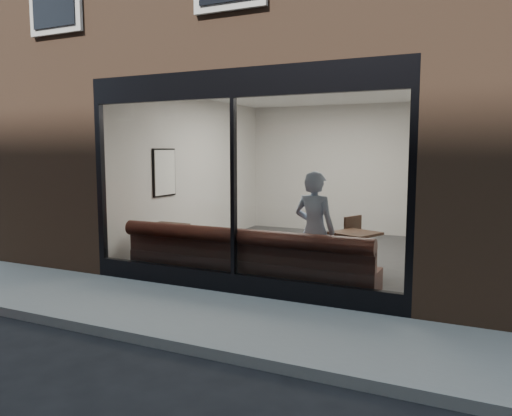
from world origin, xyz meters
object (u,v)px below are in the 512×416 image
at_px(banquette, 246,272).
at_px(cafe_chair_right, 343,255).
at_px(cafe_table_right, 355,233).
at_px(cafe_table_left, 165,226).
at_px(person, 314,231).

height_order(banquette, cafe_chair_right, banquette).
height_order(banquette, cafe_table_right, cafe_table_right).
relative_size(cafe_table_left, cafe_chair_right, 1.45).
height_order(cafe_table_left, cafe_table_right, same).
bearing_deg(cafe_table_right, cafe_table_left, -168.50).
relative_size(person, cafe_chair_right, 3.95).
xyz_separation_m(banquette, person, (0.98, 0.30, 0.66)).
height_order(cafe_table_left, cafe_chair_right, cafe_table_left).
bearing_deg(banquette, person, 16.96).
relative_size(banquette, cafe_chair_right, 8.90).
distance_m(person, cafe_table_right, 1.00).
height_order(banquette, person, person).
height_order(person, cafe_chair_right, person).
bearing_deg(banquette, cafe_table_right, 41.70).
relative_size(cafe_table_right, cafe_chair_right, 1.44).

